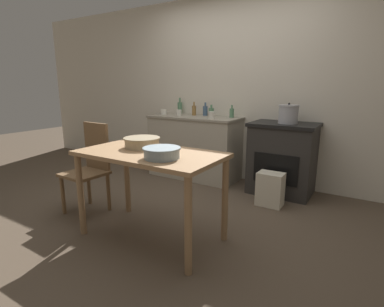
{
  "coord_description": "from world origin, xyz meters",
  "views": [
    {
      "loc": [
        1.74,
        -2.39,
        1.35
      ],
      "look_at": [
        0.0,
        0.4,
        0.59
      ],
      "focal_mm": 28.0,
      "sensor_mm": 36.0,
      "label": 1
    }
  ],
  "objects_px": {
    "chair": "(90,166)",
    "cup_mid_right": "(179,113)",
    "cup_center_right": "(211,115)",
    "flour_sack": "(270,189)",
    "bottle_left": "(194,110)",
    "mixing_bowl_small": "(162,152)",
    "work_table": "(150,165)",
    "stock_pot": "(288,114)",
    "cup_right": "(164,112)",
    "bottle_far_left": "(211,112)",
    "bottle_center_left": "(205,111)",
    "mixing_bowl_large": "(142,142)",
    "bottle_center": "(180,108)",
    "bottle_mid_left": "(232,113)",
    "stove": "(282,158)"
  },
  "relations": [
    {
      "from": "mixing_bowl_large",
      "to": "bottle_far_left",
      "type": "distance_m",
      "value": 1.76
    },
    {
      "from": "bottle_mid_left",
      "to": "bottle_center_left",
      "type": "relative_size",
      "value": 0.9
    },
    {
      "from": "mixing_bowl_large",
      "to": "mixing_bowl_small",
      "type": "xyz_separation_m",
      "value": [
        0.4,
        -0.23,
        -0.0
      ]
    },
    {
      "from": "bottle_mid_left",
      "to": "cup_center_right",
      "type": "bearing_deg",
      "value": -118.42
    },
    {
      "from": "cup_right",
      "to": "bottle_far_left",
      "type": "bearing_deg",
      "value": 9.33
    },
    {
      "from": "work_table",
      "to": "cup_mid_right",
      "type": "bearing_deg",
      "value": 116.71
    },
    {
      "from": "bottle_center",
      "to": "work_table",
      "type": "bearing_deg",
      "value": -62.55
    },
    {
      "from": "flour_sack",
      "to": "mixing_bowl_small",
      "type": "distance_m",
      "value": 1.6
    },
    {
      "from": "flour_sack",
      "to": "mixing_bowl_small",
      "type": "height_order",
      "value": "mixing_bowl_small"
    },
    {
      "from": "stock_pot",
      "to": "bottle_center_left",
      "type": "distance_m",
      "value": 1.26
    },
    {
      "from": "bottle_mid_left",
      "to": "bottle_left",
      "type": "bearing_deg",
      "value": -178.45
    },
    {
      "from": "flour_sack",
      "to": "cup_mid_right",
      "type": "relative_size",
      "value": 4.31
    },
    {
      "from": "stove",
      "to": "cup_right",
      "type": "relative_size",
      "value": 9.76
    },
    {
      "from": "chair",
      "to": "bottle_far_left",
      "type": "xyz_separation_m",
      "value": [
        0.54,
        1.73,
        0.47
      ]
    },
    {
      "from": "work_table",
      "to": "bottle_left",
      "type": "distance_m",
      "value": 2.01
    },
    {
      "from": "mixing_bowl_small",
      "to": "bottle_center_left",
      "type": "relative_size",
      "value": 1.56
    },
    {
      "from": "stock_pot",
      "to": "work_table",
      "type": "bearing_deg",
      "value": -112.29
    },
    {
      "from": "flour_sack",
      "to": "stock_pot",
      "type": "xyz_separation_m",
      "value": [
        0.03,
        0.45,
        0.81
      ]
    },
    {
      "from": "work_table",
      "to": "bottle_far_left",
      "type": "bearing_deg",
      "value": 102.36
    },
    {
      "from": "flour_sack",
      "to": "bottle_mid_left",
      "type": "relative_size",
      "value": 2.25
    },
    {
      "from": "chair",
      "to": "cup_mid_right",
      "type": "relative_size",
      "value": 10.69
    },
    {
      "from": "flour_sack",
      "to": "stock_pot",
      "type": "distance_m",
      "value": 0.93
    },
    {
      "from": "bottle_center",
      "to": "cup_right",
      "type": "height_order",
      "value": "bottle_center"
    },
    {
      "from": "bottle_left",
      "to": "cup_right",
      "type": "relative_size",
      "value": 2.16
    },
    {
      "from": "bottle_mid_left",
      "to": "cup_mid_right",
      "type": "height_order",
      "value": "bottle_mid_left"
    },
    {
      "from": "cup_center_right",
      "to": "cup_mid_right",
      "type": "bearing_deg",
      "value": 170.81
    },
    {
      "from": "cup_mid_right",
      "to": "cup_right",
      "type": "height_order",
      "value": "cup_mid_right"
    },
    {
      "from": "stove",
      "to": "bottle_far_left",
      "type": "height_order",
      "value": "bottle_far_left"
    },
    {
      "from": "mixing_bowl_large",
      "to": "work_table",
      "type": "bearing_deg",
      "value": -30.57
    },
    {
      "from": "chair",
      "to": "cup_mid_right",
      "type": "bearing_deg",
      "value": 88.02
    },
    {
      "from": "bottle_left",
      "to": "cup_mid_right",
      "type": "distance_m",
      "value": 0.24
    },
    {
      "from": "mixing_bowl_large",
      "to": "mixing_bowl_small",
      "type": "bearing_deg",
      "value": -29.66
    },
    {
      "from": "chair",
      "to": "bottle_left",
      "type": "xyz_separation_m",
      "value": [
        0.24,
        1.73,
        0.48
      ]
    },
    {
      "from": "chair",
      "to": "cup_center_right",
      "type": "distance_m",
      "value": 1.67
    },
    {
      "from": "mixing_bowl_large",
      "to": "bottle_far_left",
      "type": "xyz_separation_m",
      "value": [
        -0.23,
        1.74,
        0.13
      ]
    },
    {
      "from": "work_table",
      "to": "mixing_bowl_large",
      "type": "relative_size",
      "value": 3.78
    },
    {
      "from": "stock_pot",
      "to": "cup_right",
      "type": "relative_size",
      "value": 2.68
    },
    {
      "from": "bottle_far_left",
      "to": "mixing_bowl_small",
      "type": "bearing_deg",
      "value": -72.33
    },
    {
      "from": "flour_sack",
      "to": "mixing_bowl_small",
      "type": "xyz_separation_m",
      "value": [
        -0.45,
        -1.39,
        0.64
      ]
    },
    {
      "from": "work_table",
      "to": "stock_pot",
      "type": "bearing_deg",
      "value": 67.71
    },
    {
      "from": "mixing_bowl_small",
      "to": "bottle_center",
      "type": "distance_m",
      "value": 2.42
    },
    {
      "from": "work_table",
      "to": "mixing_bowl_large",
      "type": "bearing_deg",
      "value": 149.43
    },
    {
      "from": "work_table",
      "to": "mixing_bowl_small",
      "type": "relative_size",
      "value": 4.21
    },
    {
      "from": "mixing_bowl_large",
      "to": "bottle_center_left",
      "type": "relative_size",
      "value": 1.74
    },
    {
      "from": "mixing_bowl_small",
      "to": "work_table",
      "type": "bearing_deg",
      "value": 151.09
    },
    {
      "from": "work_table",
      "to": "bottle_center_left",
      "type": "height_order",
      "value": "bottle_center_left"
    },
    {
      "from": "stove",
      "to": "bottle_center",
      "type": "distance_m",
      "value": 1.77
    },
    {
      "from": "flour_sack",
      "to": "bottle_left",
      "type": "xyz_separation_m",
      "value": [
        -1.38,
        0.59,
        0.79
      ]
    },
    {
      "from": "mixing_bowl_small",
      "to": "bottle_left",
      "type": "relative_size",
      "value": 1.51
    },
    {
      "from": "chair",
      "to": "cup_right",
      "type": "xyz_separation_m",
      "value": [
        -0.22,
        1.6,
        0.44
      ]
    }
  ]
}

